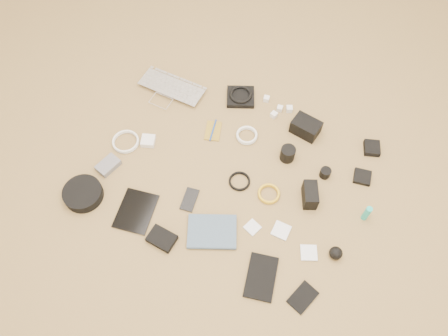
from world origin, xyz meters
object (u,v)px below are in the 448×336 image
at_px(dslr_camera, 306,127).
at_px(tablet, 136,211).
at_px(phone, 190,200).
at_px(paperback, 211,249).
at_px(laptop, 167,94).
at_px(headphone_case, 83,194).

height_order(dslr_camera, tablet, dslr_camera).
bearing_deg(phone, paperback, -50.38).
distance_m(laptop, phone, 0.66).
xyz_separation_m(laptop, dslr_camera, (0.78, 0.06, 0.03)).
bearing_deg(tablet, dslr_camera, 43.65).
bearing_deg(headphone_case, dslr_camera, 42.00).
xyz_separation_m(phone, headphone_case, (-0.48, -0.18, 0.02)).
height_order(phone, headphone_case, headphone_case).
xyz_separation_m(laptop, paperback, (0.59, -0.73, -0.00)).
relative_size(dslr_camera, headphone_case, 0.76).
distance_m(dslr_camera, paperback, 0.81).
height_order(dslr_camera, paperback, dslr_camera).
bearing_deg(dslr_camera, laptop, -163.81).
relative_size(laptop, dslr_camera, 2.58).
bearing_deg(laptop, tablet, -71.42).
distance_m(dslr_camera, headphone_case, 1.17).
bearing_deg(headphone_case, paperback, -0.73).
relative_size(tablet, paperback, 0.95).
xyz_separation_m(laptop, tablet, (0.18, -0.69, -0.01)).
distance_m(dslr_camera, tablet, 0.96).
bearing_deg(tablet, laptop, 96.65).
xyz_separation_m(dslr_camera, paperback, (-0.19, -0.79, -0.03)).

